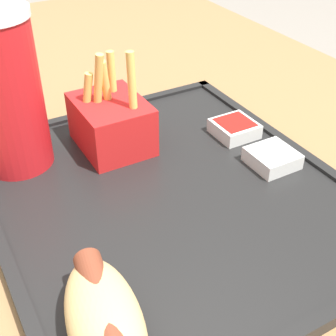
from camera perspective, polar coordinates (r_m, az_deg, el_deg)
name	(u,v)px	position (r m, az deg, el deg)	size (l,w,h in m)	color
food_tray	(168,195)	(0.49, 0.00, -3.33)	(0.40, 0.35, 0.01)	black
soda_cup	(5,93)	(0.51, -19.25, 8.67)	(0.08, 0.08, 0.21)	red
hot_dog_far	(105,320)	(0.35, -7.73, -17.89)	(0.13, 0.07, 0.04)	#DBB270
fries_carton	(111,122)	(0.54, -6.94, 5.62)	(0.09, 0.07, 0.12)	red
sauce_cup_mayo	(272,157)	(0.53, 12.60, 1.27)	(0.05, 0.05, 0.02)	silver
sauce_cup_ketchup	(234,128)	(0.58, 8.11, 4.85)	(0.05, 0.05, 0.02)	silver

